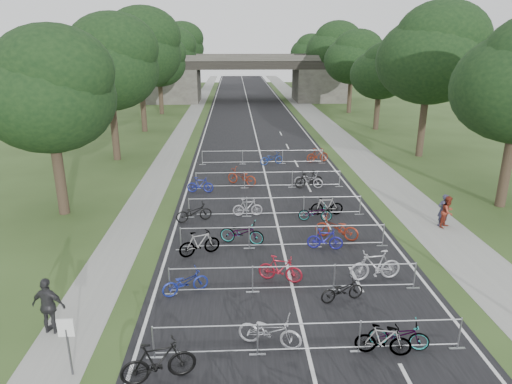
% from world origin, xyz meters
% --- Properties ---
extents(road, '(11.00, 140.00, 0.01)m').
position_xyz_m(road, '(0.00, 50.00, 0.01)').
color(road, black).
rests_on(road, ground).
extents(sidewalk_right, '(3.00, 140.00, 0.01)m').
position_xyz_m(sidewalk_right, '(8.00, 50.00, 0.01)').
color(sidewalk_right, gray).
rests_on(sidewalk_right, ground).
extents(sidewalk_left, '(2.00, 140.00, 0.01)m').
position_xyz_m(sidewalk_left, '(-7.50, 50.00, 0.01)').
color(sidewalk_left, gray).
rests_on(sidewalk_left, ground).
extents(lane_markings, '(0.12, 140.00, 0.00)m').
position_xyz_m(lane_markings, '(0.00, 50.00, 0.00)').
color(lane_markings, silver).
rests_on(lane_markings, ground).
extents(overpass_bridge, '(31.00, 8.00, 7.05)m').
position_xyz_m(overpass_bridge, '(0.00, 65.00, 3.53)').
color(overpass_bridge, '#3F3B38').
rests_on(overpass_bridge, ground).
extents(park_sign, '(0.45, 0.06, 1.83)m').
position_xyz_m(park_sign, '(-6.80, 3.00, 1.27)').
color(park_sign, '#4C4C51').
rests_on(park_sign, ground).
extents(tree_left_0, '(6.72, 6.72, 10.25)m').
position_xyz_m(tree_left_0, '(-11.39, 15.93, 6.49)').
color(tree_left_0, '#33261C').
rests_on(tree_left_0, ground).
extents(tree_left_1, '(7.56, 7.56, 11.53)m').
position_xyz_m(tree_left_1, '(-11.39, 27.93, 7.30)').
color(tree_left_1, '#33261C').
rests_on(tree_left_1, ground).
extents(tree_right_1, '(8.18, 8.18, 12.47)m').
position_xyz_m(tree_right_1, '(13.11, 27.93, 7.90)').
color(tree_right_1, '#33261C').
rests_on(tree_right_1, ground).
extents(tree_left_2, '(8.40, 8.40, 12.81)m').
position_xyz_m(tree_left_2, '(-11.39, 39.93, 8.12)').
color(tree_left_2, '#33261C').
rests_on(tree_left_2, ground).
extents(tree_right_2, '(6.16, 6.16, 9.39)m').
position_xyz_m(tree_right_2, '(13.11, 39.93, 5.95)').
color(tree_right_2, '#33261C').
rests_on(tree_right_2, ground).
extents(tree_left_3, '(6.72, 6.72, 10.25)m').
position_xyz_m(tree_left_3, '(-11.39, 51.93, 6.49)').
color(tree_left_3, '#33261C').
rests_on(tree_left_3, ground).
extents(tree_right_3, '(7.17, 7.17, 10.93)m').
position_xyz_m(tree_right_3, '(13.11, 51.93, 6.92)').
color(tree_right_3, '#33261C').
rests_on(tree_right_3, ground).
extents(tree_left_4, '(7.56, 7.56, 11.53)m').
position_xyz_m(tree_left_4, '(-11.39, 63.93, 7.30)').
color(tree_left_4, '#33261C').
rests_on(tree_left_4, ground).
extents(tree_right_4, '(8.18, 8.18, 12.47)m').
position_xyz_m(tree_right_4, '(13.11, 63.93, 7.90)').
color(tree_right_4, '#33261C').
rests_on(tree_right_4, ground).
extents(tree_left_5, '(8.40, 8.40, 12.81)m').
position_xyz_m(tree_left_5, '(-11.39, 75.93, 8.12)').
color(tree_left_5, '#33261C').
rests_on(tree_left_5, ground).
extents(tree_right_5, '(6.16, 6.16, 9.39)m').
position_xyz_m(tree_right_5, '(13.11, 75.93, 5.95)').
color(tree_right_5, '#33261C').
rests_on(tree_right_5, ground).
extents(tree_left_6, '(6.72, 6.72, 10.25)m').
position_xyz_m(tree_left_6, '(-11.39, 87.93, 6.49)').
color(tree_left_6, '#33261C').
rests_on(tree_left_6, ground).
extents(tree_right_6, '(7.17, 7.17, 10.93)m').
position_xyz_m(tree_right_6, '(13.11, 87.93, 6.92)').
color(tree_right_6, '#33261C').
rests_on(tree_right_6, ground).
extents(barrier_row_1, '(9.70, 0.08, 1.10)m').
position_xyz_m(barrier_row_1, '(0.00, 3.60, 0.55)').
color(barrier_row_1, '#A9ACB1').
rests_on(barrier_row_1, ground).
extents(barrier_row_2, '(9.70, 0.08, 1.10)m').
position_xyz_m(barrier_row_2, '(0.00, 7.20, 0.55)').
color(barrier_row_2, '#A9ACB1').
rests_on(barrier_row_2, ground).
extents(barrier_row_3, '(9.70, 0.08, 1.10)m').
position_xyz_m(barrier_row_3, '(0.00, 11.00, 0.55)').
color(barrier_row_3, '#A9ACB1').
rests_on(barrier_row_3, ground).
extents(barrier_row_4, '(9.70, 0.08, 1.10)m').
position_xyz_m(barrier_row_4, '(0.00, 15.00, 0.55)').
color(barrier_row_4, '#A9ACB1').
rests_on(barrier_row_4, ground).
extents(barrier_row_5, '(9.70, 0.08, 1.10)m').
position_xyz_m(barrier_row_5, '(0.00, 20.00, 0.55)').
color(barrier_row_5, '#A9ACB1').
rests_on(barrier_row_5, ground).
extents(barrier_row_6, '(9.70, 0.08, 1.10)m').
position_xyz_m(barrier_row_6, '(0.00, 26.00, 0.55)').
color(barrier_row_6, '#A9ACB1').
rests_on(barrier_row_6, ground).
extents(bike_4, '(2.16, 1.10, 1.25)m').
position_xyz_m(bike_4, '(-4.30, 2.64, 0.62)').
color(bike_4, black).
rests_on(bike_4, ground).
extents(bike_5, '(2.13, 1.30, 1.05)m').
position_xyz_m(bike_5, '(-1.14, 4.03, 0.53)').
color(bike_5, '#A7A8AF').
rests_on(bike_5, ground).
extents(bike_6, '(1.73, 0.81, 1.01)m').
position_xyz_m(bike_6, '(2.21, 3.45, 0.50)').
color(bike_6, '#A9ACB1').
rests_on(bike_6, ground).
extents(bike_7, '(1.92, 1.04, 0.96)m').
position_xyz_m(bike_7, '(2.78, 3.73, 0.48)').
color(bike_7, '#A9ACB1').
rests_on(bike_7, ground).
extents(bike_8, '(1.88, 1.27, 0.93)m').
position_xyz_m(bike_8, '(-4.03, 7.25, 0.47)').
color(bike_8, navy).
rests_on(bike_8, ground).
extents(bike_9, '(1.84, 1.06, 1.07)m').
position_xyz_m(bike_9, '(-0.42, 7.99, 0.53)').
color(bike_9, maroon).
rests_on(bike_9, ground).
extents(bike_10, '(1.76, 1.00, 0.88)m').
position_xyz_m(bike_10, '(1.67, 6.46, 0.44)').
color(bike_10, black).
rests_on(bike_10, ground).
extents(bike_11, '(2.14, 0.83, 1.25)m').
position_xyz_m(bike_11, '(3.31, 7.92, 0.63)').
color(bike_11, '#9E9EA5').
rests_on(bike_11, ground).
extents(bike_12, '(1.93, 1.24, 1.13)m').
position_xyz_m(bike_12, '(-3.73, 10.46, 0.56)').
color(bike_12, '#A9ACB1').
rests_on(bike_12, ground).
extents(bike_13, '(2.21, 1.26, 1.10)m').
position_xyz_m(bike_13, '(-1.85, 11.58, 0.55)').
color(bike_13, '#A9ACB1').
rests_on(bike_13, ground).
extents(bike_14, '(1.68, 0.75, 0.97)m').
position_xyz_m(bike_14, '(1.88, 10.80, 0.49)').
color(bike_14, '#1C1B94').
rests_on(bike_14, ground).
extents(bike_15, '(2.19, 1.58, 1.09)m').
position_xyz_m(bike_15, '(2.65, 11.90, 0.55)').
color(bike_15, maroon).
rests_on(bike_15, ground).
extents(bike_16, '(2.01, 1.26, 1.00)m').
position_xyz_m(bike_16, '(-4.30, 14.45, 0.50)').
color(bike_16, black).
rests_on(bike_16, ground).
extents(bike_17, '(1.63, 0.52, 0.97)m').
position_xyz_m(bike_17, '(-1.48, 15.11, 0.49)').
color(bike_17, '#99989F').
rests_on(bike_17, ground).
extents(bike_18, '(1.82, 0.85, 0.92)m').
position_xyz_m(bike_18, '(2.03, 14.21, 0.46)').
color(bike_18, '#A9ACB1').
rests_on(bike_18, ground).
extents(bike_19, '(1.76, 0.52, 1.06)m').
position_xyz_m(bike_19, '(2.80, 15.03, 0.53)').
color(bike_19, '#A9ACB1').
rests_on(bike_19, ground).
extents(bike_20, '(1.67, 0.59, 0.99)m').
position_xyz_m(bike_20, '(-4.30, 19.25, 0.49)').
color(bike_20, navy).
rests_on(bike_20, ground).
extents(bike_21, '(2.18, 1.73, 1.11)m').
position_xyz_m(bike_21, '(-1.70, 20.71, 0.55)').
color(bike_21, maroon).
rests_on(bike_21, ground).
extents(bike_22, '(1.98, 1.00, 1.14)m').
position_xyz_m(bike_22, '(2.59, 19.88, 0.57)').
color(bike_22, black).
rests_on(bike_22, ground).
extents(bike_23, '(1.98, 1.29, 0.98)m').
position_xyz_m(bike_23, '(2.59, 20.01, 0.49)').
color(bike_23, '#A9A8B0').
rests_on(bike_23, ground).
extents(bike_26, '(1.97, 1.29, 0.98)m').
position_xyz_m(bike_26, '(0.67, 25.80, 0.49)').
color(bike_26, navy).
rests_on(bike_26, ground).
extents(bike_27, '(1.90, 1.00, 1.10)m').
position_xyz_m(bike_27, '(4.30, 26.42, 0.55)').
color(bike_27, maroon).
rests_on(bike_27, ground).
extents(pedestrian_a, '(0.68, 0.51, 1.69)m').
position_xyz_m(pedestrian_a, '(8.36, 13.25, 0.84)').
color(pedestrian_a, '#2C2C42').
rests_on(pedestrian_a, ground).
extents(pedestrian_b, '(1.01, 0.98, 1.64)m').
position_xyz_m(pedestrian_b, '(8.51, 13.07, 0.82)').
color(pedestrian_b, maroon).
rests_on(pedestrian_b, ground).
extents(pedestrian_c, '(1.20, 0.70, 1.92)m').
position_xyz_m(pedestrian_c, '(-8.11, 5.06, 0.96)').
color(pedestrian_c, '#2B2B2E').
rests_on(pedestrian_c, ground).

